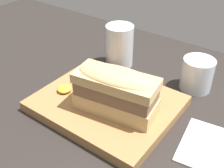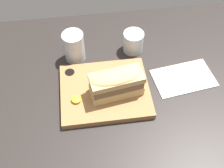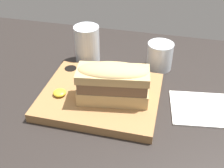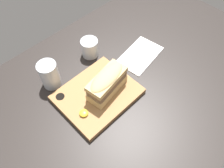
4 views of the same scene
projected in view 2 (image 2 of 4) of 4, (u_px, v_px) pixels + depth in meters
dining_table at (115, 102)px, 97.87cm from camera, size 169.19×93.33×2.00cm
serving_board at (105, 91)px, 97.95cm from camera, size 30.62×25.26×2.45cm
sandwich at (117, 82)px, 91.85cm from camera, size 18.46×10.03×10.10cm
mustard_dollop at (76, 98)px, 93.85cm from camera, size 3.38×3.38×1.35cm
water_glass at (74, 48)px, 104.92cm from camera, size 7.80×7.80×11.85cm
wine_glass at (133, 43)px, 108.69cm from camera, size 7.86×7.86×8.29cm
napkin at (184, 78)px, 102.62cm from camera, size 23.39×16.18×0.40cm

